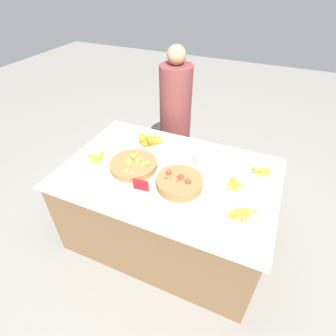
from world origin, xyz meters
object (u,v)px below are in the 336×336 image
object	(u,v)px
tomato_basket	(179,182)
metal_bowl	(211,160)
vendor_person	(175,123)
price_sign	(141,185)
lime_bowl	(134,165)

from	to	relation	value
tomato_basket	metal_bowl	world-z (taller)	tomato_basket
tomato_basket	metal_bowl	bearing A→B (deg)	69.34
tomato_basket	vendor_person	distance (m)	1.17
metal_bowl	vendor_person	xyz separation A→B (m)	(-0.61, 0.68, -0.12)
metal_bowl	price_sign	distance (m)	0.67
price_sign	vendor_person	size ratio (longest dim) A/B	0.08
tomato_basket	metal_bowl	xyz separation A→B (m)	(0.14, 0.38, -0.01)
lime_bowl	price_sign	distance (m)	0.29
tomato_basket	price_sign	world-z (taller)	tomato_basket
vendor_person	lime_bowl	bearing A→B (deg)	-88.07
metal_bowl	price_sign	xyz separation A→B (m)	(-0.39, -0.54, 0.02)
tomato_basket	vendor_person	bearing A→B (deg)	113.69
metal_bowl	vendor_person	distance (m)	0.92
lime_bowl	tomato_basket	xyz separation A→B (m)	(0.43, -0.06, 0.01)
lime_bowl	metal_bowl	xyz separation A→B (m)	(0.58, 0.32, -0.00)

